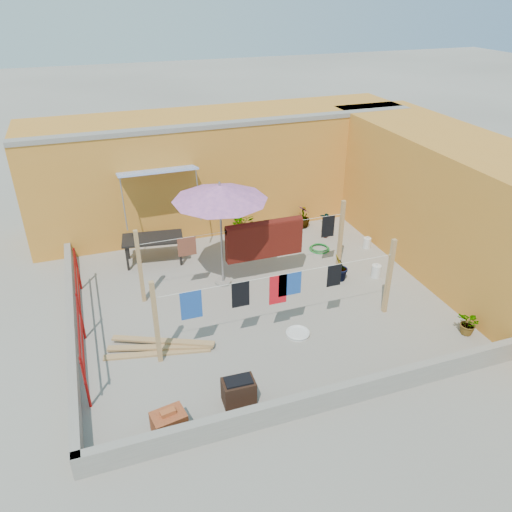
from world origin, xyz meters
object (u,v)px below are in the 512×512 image
at_px(white_basin, 298,333).
at_px(plant_back_a, 242,225).
at_px(brazier, 239,391).
at_px(water_jug_b, 367,243).
at_px(outdoor_table, 153,240).
at_px(water_jug_a, 376,271).
at_px(brick_stack, 169,423).
at_px(green_hose, 319,248).
at_px(patio_umbrella, 220,193).

bearing_deg(white_basin, plant_back_a, 86.12).
distance_m(brazier, water_jug_b, 6.69).
height_order(outdoor_table, water_jug_b, outdoor_table).
bearing_deg(water_jug_a, water_jug_b, 67.77).
xyz_separation_m(outdoor_table, brick_stack, (-0.68, -5.74, -0.45)).
xyz_separation_m(water_jug_a, green_hose, (-0.70, 1.77, -0.12)).
relative_size(brazier, water_jug_b, 1.73).
bearing_deg(outdoor_table, brick_stack, -96.79).
bearing_deg(plant_back_a, brick_stack, -117.37).
bearing_deg(patio_umbrella, plant_back_a, 61.55).
bearing_deg(water_jug_b, white_basin, -138.57).
xyz_separation_m(brick_stack, water_jug_a, (5.76, 3.16, -0.04)).
height_order(brick_stack, water_jug_a, brick_stack).
distance_m(patio_umbrella, white_basin, 3.51).
bearing_deg(green_hose, brick_stack, -135.75).
xyz_separation_m(outdoor_table, white_basin, (2.31, -4.09, -0.60)).
height_order(outdoor_table, brazier, outdoor_table).
distance_m(outdoor_table, plant_back_a, 2.73).
bearing_deg(white_basin, green_hose, 57.74).
bearing_deg(white_basin, brick_stack, -151.15).
distance_m(patio_umbrella, outdoor_table, 2.72).
relative_size(white_basin, plant_back_a, 0.71).
height_order(brick_stack, white_basin, brick_stack).
distance_m(brazier, plant_back_a, 6.47).
xyz_separation_m(patio_umbrella, outdoor_table, (-1.40, 1.60, -1.70)).
height_order(brazier, white_basin, brazier).
relative_size(brick_stack, plant_back_a, 0.83).
xyz_separation_m(brazier, water_jug_a, (4.49, 2.90, -0.08)).
bearing_deg(brick_stack, plant_back_a, 62.63).
bearing_deg(patio_umbrella, green_hose, 14.95).
bearing_deg(green_hose, brazier, -129.11).
xyz_separation_m(brick_stack, water_jug_b, (6.35, 4.61, -0.05)).
xyz_separation_m(water_jug_a, water_jug_b, (0.59, 1.45, -0.02)).
height_order(patio_umbrella, green_hose, patio_umbrella).
xyz_separation_m(patio_umbrella, brick_stack, (-2.09, -4.14, -2.14)).
distance_m(white_basin, water_jug_b, 4.48).
bearing_deg(brazier, water_jug_b, 40.56).
xyz_separation_m(water_jug_b, green_hose, (-1.29, 0.32, -0.11)).
distance_m(brick_stack, green_hose, 7.07).
bearing_deg(water_jug_a, plant_back_a, 127.10).
distance_m(patio_umbrella, brazier, 4.48).
distance_m(outdoor_table, brick_stack, 5.80).
height_order(patio_umbrella, water_jug_b, patio_umbrella).
relative_size(brick_stack, water_jug_b, 1.79).
relative_size(water_jug_a, green_hose, 0.65).
bearing_deg(brazier, green_hose, 50.89).
bearing_deg(brick_stack, white_basin, 28.85).
distance_m(water_jug_a, green_hose, 1.90).
height_order(water_jug_b, green_hose, water_jug_b).
bearing_deg(brick_stack, patio_umbrella, 63.24).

